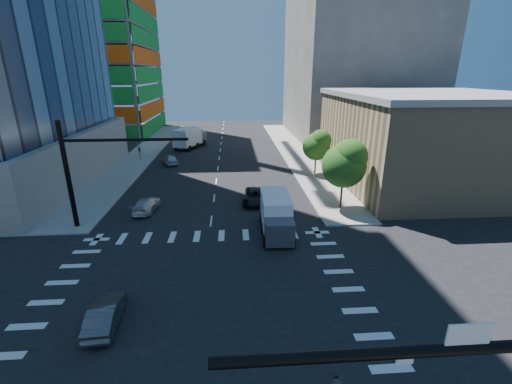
{
  "coord_description": "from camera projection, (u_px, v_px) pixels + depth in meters",
  "views": [
    {
      "loc": [
        2.03,
        -16.5,
        12.66
      ],
      "look_at": [
        3.78,
        8.0,
        4.07
      ],
      "focal_mm": 24.0,
      "sensor_mm": 36.0,
      "label": 1
    }
  ],
  "objects": [
    {
      "name": "ground",
      "position": [
        200.0,
        307.0,
        19.58
      ],
      "size": [
        160.0,
        160.0,
        0.0
      ],
      "primitive_type": "plane",
      "color": "black",
      "rests_on": "ground"
    },
    {
      "name": "road_markings",
      "position": [
        200.0,
        306.0,
        19.57
      ],
      "size": [
        20.0,
        20.0,
        0.01
      ],
      "primitive_type": "cube",
      "color": "silver",
      "rests_on": "ground"
    },
    {
      "name": "sidewalk_ne",
      "position": [
        294.0,
        151.0,
        58.05
      ],
      "size": [
        5.0,
        60.0,
        0.15
      ],
      "primitive_type": "cube",
      "color": "gray",
      "rests_on": "ground"
    },
    {
      "name": "sidewalk_nw",
      "position": [
        144.0,
        153.0,
        56.37
      ],
      "size": [
        5.0,
        60.0,
        0.15
      ],
      "primitive_type": "cube",
      "color": "gray",
      "rests_on": "ground"
    },
    {
      "name": "construction_building",
      "position": [
        80.0,
        9.0,
        67.92
      ],
      "size": [
        25.16,
        34.5,
        70.6
      ],
      "color": "gray",
      "rests_on": "ground"
    },
    {
      "name": "commercial_building",
      "position": [
        427.0,
        139.0,
        40.21
      ],
      "size": [
        20.5,
        22.5,
        10.6
      ],
      "color": "tan",
      "rests_on": "ground"
    },
    {
      "name": "bg_building_ne",
      "position": [
        355.0,
        66.0,
        68.55
      ],
      "size": [
        24.0,
        30.0,
        28.0
      ],
      "primitive_type": "cube",
      "color": "#5D5A54",
      "rests_on": "ground"
    },
    {
      "name": "signal_mast_nw",
      "position": [
        85.0,
        165.0,
        27.92
      ],
      "size": [
        10.2,
        0.4,
        9.0
      ],
      "color": "black",
      "rests_on": "sidewalk_nw"
    },
    {
      "name": "tree_south",
      "position": [
        346.0,
        163.0,
        31.97
      ],
      "size": [
        4.16,
        4.16,
        6.82
      ],
      "color": "#382316",
      "rests_on": "sidewalk_ne"
    },
    {
      "name": "tree_north",
      "position": [
        318.0,
        145.0,
        43.52
      ],
      "size": [
        3.54,
        3.52,
        5.78
      ],
      "color": "#382316",
      "rests_on": "sidewalk_ne"
    },
    {
      "name": "car_nb_far",
      "position": [
        255.0,
        196.0,
        35.12
      ],
      "size": [
        2.8,
        5.04,
        1.34
      ],
      "primitive_type": "imported",
      "rotation": [
        0.0,
        0.0,
        -0.12
      ],
      "color": "black",
      "rests_on": "ground"
    },
    {
      "name": "car_sb_near",
      "position": [
        147.0,
        205.0,
        32.96
      ],
      "size": [
        2.29,
        4.59,
        1.28
      ],
      "primitive_type": "imported",
      "rotation": [
        0.0,
        0.0,
        3.03
      ],
      "color": "silver",
      "rests_on": "ground"
    },
    {
      "name": "car_sb_mid",
      "position": [
        170.0,
        160.0,
        49.72
      ],
      "size": [
        3.11,
        4.43,
        1.4
      ],
      "primitive_type": "imported",
      "rotation": [
        0.0,
        0.0,
        3.54
      ],
      "color": "#B9BBC1",
      "rests_on": "ground"
    },
    {
      "name": "car_sb_cross",
      "position": [
        105.0,
        314.0,
        18.01
      ],
      "size": [
        1.67,
        4.07,
        1.31
      ],
      "primitive_type": "imported",
      "rotation": [
        0.0,
        0.0,
        3.21
      ],
      "color": "#49494E",
      "rests_on": "ground"
    },
    {
      "name": "box_truck_near",
      "position": [
        277.0,
        218.0,
        28.05
      ],
      "size": [
        2.64,
        5.89,
        3.05
      ],
      "rotation": [
        0.0,
        0.0,
        -0.03
      ],
      "color": "black",
      "rests_on": "ground"
    },
    {
      "name": "box_truck_far",
      "position": [
        191.0,
        139.0,
        60.52
      ],
      "size": [
        5.38,
        7.4,
        3.57
      ],
      "rotation": [
        0.0,
        0.0,
        2.73
      ],
      "color": "black",
      "rests_on": "ground"
    }
  ]
}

